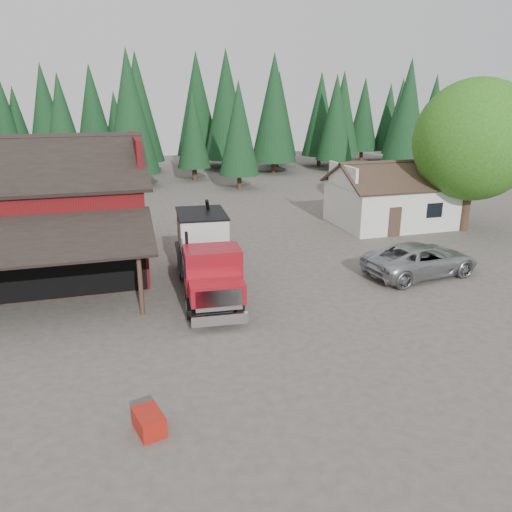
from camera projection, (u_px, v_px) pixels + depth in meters
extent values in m
plane|color=#4E463D|center=(280.00, 319.00, 21.32)|extent=(120.00, 120.00, 0.00)
cube|color=#601011|center=(26.00, 224.00, 26.71)|extent=(12.00, 10.00, 5.00)
cube|color=black|center=(8.00, 164.00, 23.34)|extent=(12.80, 5.53, 2.35)
cube|color=black|center=(23.00, 153.00, 27.89)|extent=(12.80, 5.53, 2.35)
cube|color=#601011|center=(135.00, 154.00, 27.22)|extent=(0.25, 7.00, 2.00)
cube|color=black|center=(0.00, 241.00, 20.41)|extent=(12.40, 3.53, 1.44)
cylinder|color=#382619|center=(141.00, 284.00, 21.29)|extent=(0.20, 0.20, 2.80)
cube|color=black|center=(12.00, 262.00, 22.26)|extent=(11.70, 0.08, 3.90)
cube|color=silver|center=(391.00, 204.00, 36.18)|extent=(8.00, 6.00, 3.00)
cube|color=#38281E|center=(406.00, 176.00, 34.11)|extent=(8.60, 3.42, 1.80)
cube|color=#38281E|center=(383.00, 170.00, 36.84)|extent=(8.60, 3.42, 1.80)
cube|color=silver|center=(343.00, 175.00, 34.41)|extent=(0.20, 4.20, 1.50)
cube|color=silver|center=(442.00, 171.00, 36.55)|extent=(0.20, 4.20, 1.50)
cube|color=#38281E|center=(395.00, 222.00, 33.18)|extent=(0.90, 0.06, 2.00)
cube|color=black|center=(435.00, 210.00, 33.80)|extent=(1.20, 0.06, 1.00)
cylinder|color=#382619|center=(466.00, 208.00, 34.48)|extent=(0.60, 0.60, 3.20)
sphere|color=#235D15|center=(475.00, 140.00, 33.05)|extent=(8.00, 8.00, 8.00)
sphere|color=#235D15|center=(449.00, 158.00, 33.83)|extent=(4.40, 4.40, 4.40)
sphere|color=#235D15|center=(494.00, 155.00, 32.87)|extent=(4.80, 4.80, 4.80)
cylinder|color=#382619|center=(239.00, 181.00, 50.02)|extent=(0.44, 0.44, 1.60)
cone|color=#11331C|center=(239.00, 128.00, 48.43)|extent=(3.96, 3.96, 9.00)
cylinder|color=#382619|center=(402.00, 179.00, 50.66)|extent=(0.44, 0.44, 1.60)
cone|color=#11331C|center=(407.00, 117.00, 48.76)|extent=(4.84, 4.84, 11.00)
cylinder|color=#382619|center=(135.00, 179.00, 50.99)|extent=(0.44, 0.44, 1.60)
cone|color=#11331C|center=(130.00, 112.00, 48.93)|extent=(5.28, 5.28, 12.00)
cylinder|color=black|center=(190.00, 306.00, 21.18)|extent=(0.43, 1.12, 1.09)
cylinder|color=black|center=(239.00, 302.00, 21.59)|extent=(0.43, 1.12, 1.09)
cylinder|color=black|center=(183.00, 269.00, 25.61)|extent=(0.43, 1.12, 1.09)
cylinder|color=black|center=(223.00, 267.00, 26.02)|extent=(0.43, 1.12, 1.09)
cylinder|color=black|center=(181.00, 261.00, 26.90)|extent=(0.43, 1.12, 1.09)
cylinder|color=black|center=(219.00, 258.00, 27.31)|extent=(0.43, 1.12, 1.09)
cube|color=black|center=(206.00, 271.00, 24.22)|extent=(1.75, 8.60, 0.40)
cube|color=silver|center=(220.00, 320.00, 19.96)|extent=(2.29, 0.35, 0.45)
cube|color=silver|center=(219.00, 300.00, 19.80)|extent=(1.89, 0.24, 0.89)
cube|color=maroon|center=(217.00, 291.00, 20.31)|extent=(2.33, 1.46, 0.84)
cube|color=maroon|center=(213.00, 268.00, 21.34)|extent=(2.51, 1.87, 1.84)
cube|color=black|center=(215.00, 268.00, 20.51)|extent=(2.08, 0.24, 0.89)
cylinder|color=black|center=(187.00, 251.00, 21.80)|extent=(0.15, 0.15, 1.79)
cube|color=black|center=(210.00, 262.00, 22.28)|extent=(2.43, 0.31, 1.59)
cube|color=black|center=(203.00, 257.00, 25.42)|extent=(2.97, 5.94, 0.16)
cube|color=beige|center=(202.00, 229.00, 24.97)|extent=(2.53, 3.44, 1.59)
cone|color=beige|center=(203.00, 248.00, 25.27)|extent=(2.35, 2.35, 0.69)
cube|color=black|center=(201.00, 213.00, 24.71)|extent=(2.64, 3.55, 0.08)
cylinder|color=black|center=(210.00, 224.00, 26.40)|extent=(0.90, 2.13, 3.03)
cube|color=maroon|center=(187.00, 240.00, 27.43)|extent=(0.65, 0.84, 0.45)
cylinder|color=silver|center=(237.00, 287.00, 22.53)|extent=(0.63, 1.03, 0.56)
imported|color=#9EA2A6|center=(421.00, 259.00, 26.15)|extent=(6.57, 3.71, 1.73)
cube|color=maroon|center=(149.00, 422.00, 14.15)|extent=(0.95, 1.24, 0.60)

